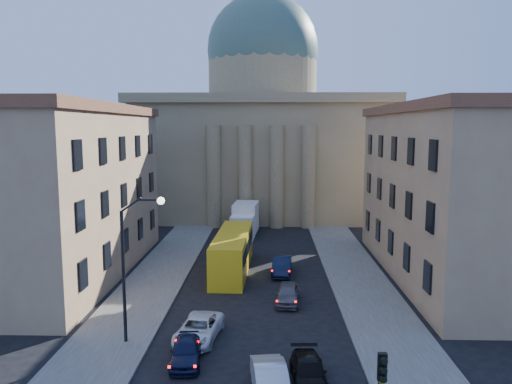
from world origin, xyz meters
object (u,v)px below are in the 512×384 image
street_lamp (132,257)px  box_truck (245,221)px  car_left_near (186,350)px  city_bus (233,251)px  car_right_near (271,382)px

street_lamp → box_truck: bearing=80.3°
car_left_near → box_truck: size_ratio=0.58×
car_left_near → city_bus: (1.27, 17.47, 1.14)m
box_truck → car_left_near: bearing=-88.6°
car_left_near → city_bus: 17.55m
car_left_near → box_truck: 32.33m
street_lamp → box_truck: size_ratio=1.26×
car_left_near → box_truck: box_truck is taller
car_left_near → car_right_near: car_right_near is taller
city_bus → box_truck: 14.81m
street_lamp → car_left_near: (3.47, -2.30, -4.59)m
street_lamp → box_truck: (5.12, 29.96, -3.51)m
car_right_near → city_bus: city_bus is taller
car_right_near → car_left_near: bearing=136.1°
car_left_near → city_bus: bearing=81.4°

